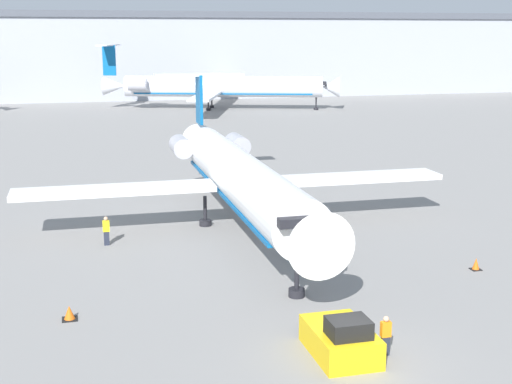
# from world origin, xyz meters

# --- Properties ---
(ground_plane) EXTENTS (600.00, 600.00, 0.00)m
(ground_plane) POSITION_xyz_m (0.00, 0.00, 0.00)
(ground_plane) COLOR gray
(terminal_building) EXTENTS (180.00, 16.80, 16.50)m
(terminal_building) POSITION_xyz_m (0.00, 120.00, 8.28)
(terminal_building) COLOR #9EA3AD
(terminal_building) RESTS_ON ground
(airplane_main) EXTENTS (28.34, 32.01, 9.25)m
(airplane_main) POSITION_xyz_m (0.18, 20.31, 3.54)
(airplane_main) COLOR white
(airplane_main) RESTS_ON ground
(pushback_tug) EXTENTS (2.27, 3.69, 1.82)m
(pushback_tug) POSITION_xyz_m (-0.25, 0.91, 0.67)
(pushback_tug) COLOR yellow
(pushback_tug) RESTS_ON ground
(worker_near_tug) EXTENTS (0.40, 0.24, 1.64)m
(worker_near_tug) POSITION_xyz_m (1.45, 0.45, 0.85)
(worker_near_tug) COLOR #232838
(worker_near_tug) RESTS_ON ground
(worker_by_wing) EXTENTS (0.40, 0.25, 1.78)m
(worker_by_wing) POSITION_xyz_m (-8.39, 18.55, 0.93)
(worker_by_wing) COLOR #232838
(worker_by_wing) RESTS_ON ground
(traffic_cone_left) EXTENTS (0.68, 0.68, 0.65)m
(traffic_cone_left) POSITION_xyz_m (-10.64, 7.33, 0.31)
(traffic_cone_left) COLOR black
(traffic_cone_left) RESTS_ON ground
(traffic_cone_right) EXTENTS (0.54, 0.54, 0.65)m
(traffic_cone_right) POSITION_xyz_m (10.64, 8.83, 0.31)
(traffic_cone_right) COLOR black
(traffic_cone_right) RESTS_ON ground
(airplane_parked_far_left) EXTENTS (39.22, 34.55, 10.62)m
(airplane_parked_far_left) POSITION_xyz_m (13.95, 93.81, 3.77)
(airplane_parked_far_left) COLOR silver
(airplane_parked_far_left) RESTS_ON ground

